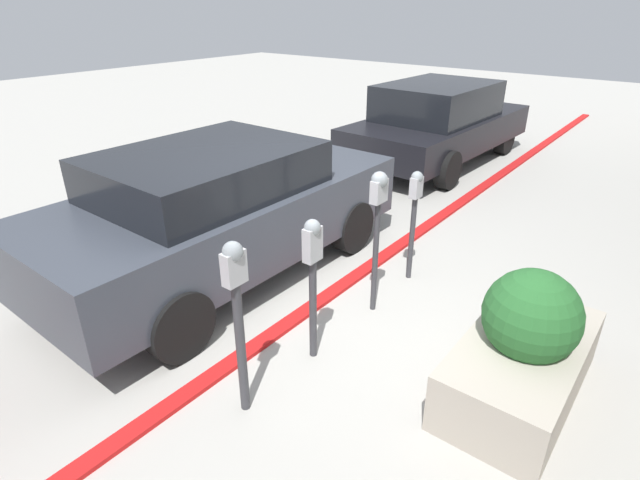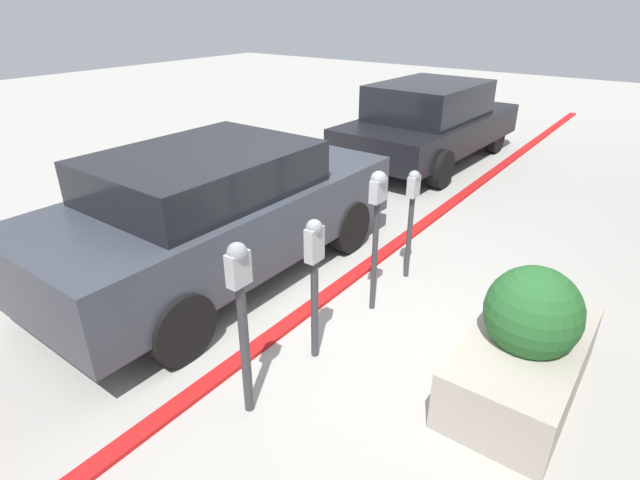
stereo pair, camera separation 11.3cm
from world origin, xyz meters
The scene contains 9 objects.
ground_plane centered at (0.00, 0.00, 0.00)m, with size 40.00×40.00×0.00m, color #ADAAA3.
curb_strip centered at (0.00, 0.08, 0.02)m, with size 24.50×0.16×0.04m.
parking_meter_nearest centered at (-1.30, -0.38, 0.97)m, with size 0.17×0.15×1.46m.
parking_meter_second centered at (-0.46, -0.40, 0.92)m, with size 0.16×0.14×1.34m.
parking_meter_middle centered at (0.50, -0.42, 1.11)m, with size 0.19×0.16×1.49m.
parking_meter_fourth centered at (1.32, -0.40, 0.89)m, with size 0.15×0.13×1.28m.
planter_box centered at (0.19, -2.01, 0.43)m, with size 1.66×0.83×1.11m.
parked_car_middle centered at (0.11, 1.38, 0.80)m, with size 4.32×1.94×1.50m.
parked_car_rear centered at (5.68, 1.43, 0.79)m, with size 4.45×2.03×1.52m.
Camera 1 is at (-3.28, -2.68, 2.91)m, focal length 28.00 mm.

